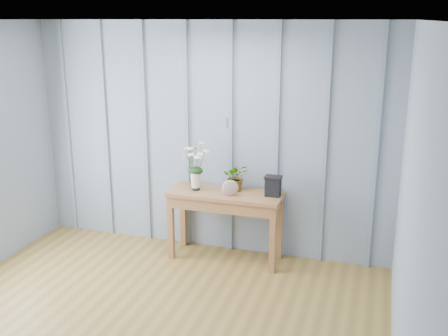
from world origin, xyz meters
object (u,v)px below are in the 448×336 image
(daisy_vase, at_px, (195,158))
(carved_box, at_px, (273,186))
(sideboard, at_px, (225,203))
(felt_disc_vessel, at_px, (230,188))

(daisy_vase, xyz_separation_m, carved_box, (0.82, 0.06, -0.24))
(sideboard, height_order, felt_disc_vessel, felt_disc_vessel)
(sideboard, xyz_separation_m, daisy_vase, (-0.32, -0.02, 0.46))
(felt_disc_vessel, distance_m, carved_box, 0.44)
(sideboard, distance_m, carved_box, 0.55)
(sideboard, relative_size, daisy_vase, 2.16)
(felt_disc_vessel, relative_size, carved_box, 0.82)
(sideboard, height_order, carved_box, carved_box)
(sideboard, bearing_deg, felt_disc_vessel, -50.63)
(sideboard, relative_size, carved_box, 5.71)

